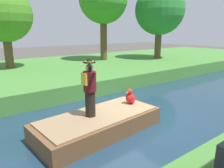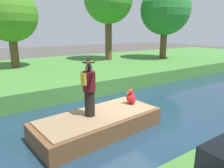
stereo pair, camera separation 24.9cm
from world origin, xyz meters
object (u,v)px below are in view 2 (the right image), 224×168
object	(u,v)px
tree_broad	(165,10)
tree_slender	(10,15)
person_pirate	(89,88)
parrot_plush	(131,97)
boat	(99,123)

from	to	relation	value
tree_broad	tree_slender	bearing A→B (deg)	-100.69
tree_broad	person_pirate	bearing A→B (deg)	-56.77
tree_slender	parrot_plush	bearing A→B (deg)	12.43
parrot_plush	tree_broad	world-z (taller)	tree_broad
boat	parrot_plush	xyz separation A→B (m)	(-0.18, 1.50, 0.55)
parrot_plush	tree_slender	size ratio (longest dim) A/B	0.11
person_pirate	parrot_plush	bearing A→B (deg)	92.60
person_pirate	tree_broad	bearing A→B (deg)	121.62
boat	person_pirate	size ratio (longest dim) A/B	2.35
parrot_plush	tree_slender	world-z (taller)	tree_slender
parrot_plush	boat	bearing A→B (deg)	-83.28
person_pirate	tree_slender	size ratio (longest dim) A/B	0.35
tree_broad	boat	bearing A→B (deg)	-55.95
person_pirate	tree_broad	size ratio (longest dim) A/B	0.29
person_pirate	tree_slender	xyz separation A→B (m)	(-9.88, -0.36, 2.68)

